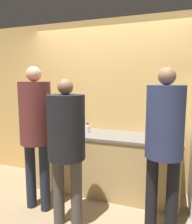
% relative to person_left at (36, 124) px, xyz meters
% --- Properties ---
extents(ground_plane, '(14.00, 14.00, 0.00)m').
position_rel_person_left_xyz_m(ground_plane, '(0.62, 0.37, -1.13)').
color(ground_plane, '#9E8460').
extents(wall_back, '(5.20, 0.06, 2.60)m').
position_rel_person_left_xyz_m(wall_back, '(0.62, 1.06, 0.17)').
color(wall_back, '#E0B266').
rests_on(wall_back, ground_plane).
extents(counter, '(2.30, 0.66, 0.89)m').
position_rel_person_left_xyz_m(counter, '(0.62, 0.74, -0.68)').
color(counter, tan).
rests_on(counter, ground_plane).
extents(person_left, '(0.39, 0.39, 1.84)m').
position_rel_person_left_xyz_m(person_left, '(0.00, 0.00, 0.00)').
color(person_left, '#232838').
rests_on(person_left, ground_plane).
extents(person_center, '(0.41, 0.41, 1.68)m').
position_rel_person_left_xyz_m(person_center, '(0.52, -0.18, -0.09)').
color(person_center, '#4C4742').
rests_on(person_center, ground_plane).
extents(person_right, '(0.39, 0.39, 1.80)m').
position_rel_person_left_xyz_m(person_right, '(1.54, 0.07, -0.02)').
color(person_right, black).
rests_on(person_right, ground_plane).
extents(fruit_bowl, '(0.32, 0.32, 0.12)m').
position_rel_person_left_xyz_m(fruit_bowl, '(0.11, 0.71, -0.20)').
color(fruit_bowl, beige).
rests_on(fruit_bowl, counter).
extents(utensil_crock, '(0.10, 0.10, 0.31)m').
position_rel_person_left_xyz_m(utensil_crock, '(-0.36, 0.89, -0.16)').
color(utensil_crock, silver).
rests_on(utensil_crock, counter).
extents(bottle_clear, '(0.08, 0.08, 0.14)m').
position_rel_person_left_xyz_m(bottle_clear, '(0.41, 0.73, -0.18)').
color(bottle_clear, silver).
rests_on(bottle_clear, counter).
extents(bottle_green, '(0.06, 0.06, 0.18)m').
position_rel_person_left_xyz_m(bottle_green, '(1.52, 0.53, -0.17)').
color(bottle_green, '#236033').
rests_on(bottle_green, counter).
extents(cup_white, '(0.08, 0.08, 0.10)m').
position_rel_person_left_xyz_m(cup_white, '(-0.29, 0.77, -0.19)').
color(cup_white, white).
rests_on(cup_white, counter).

